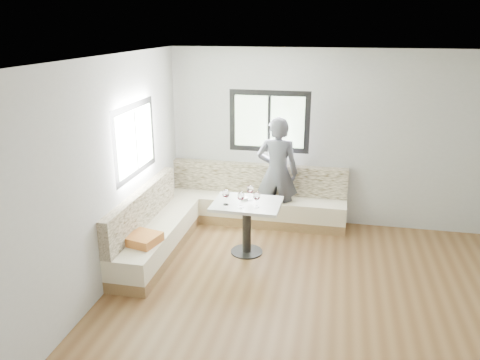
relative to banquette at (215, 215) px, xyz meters
name	(u,v)px	position (x,y,z in m)	size (l,w,h in m)	color
room	(310,189)	(1.51, -1.54, 1.08)	(5.01, 5.01, 2.81)	brown
banquette	(215,215)	(0.00, 0.00, 0.00)	(2.90, 2.80, 0.95)	#9C774B
table	(247,215)	(0.60, -0.49, 0.25)	(0.95, 0.74, 0.77)	black
person	(277,173)	(0.88, 0.55, 0.57)	(0.66, 0.43, 1.80)	#46464D
olive_ramekin	(245,199)	(0.55, -0.40, 0.46)	(0.09, 0.09, 0.04)	white
wine_glass_a	(226,194)	(0.33, -0.62, 0.59)	(0.10, 0.10, 0.22)	white
wine_glass_b	(241,197)	(0.55, -0.68, 0.59)	(0.10, 0.10, 0.22)	white
wine_glass_c	(257,196)	(0.76, -0.63, 0.59)	(0.10, 0.10, 0.22)	white
wine_glass_d	(250,190)	(0.62, -0.39, 0.59)	(0.10, 0.10, 0.22)	white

